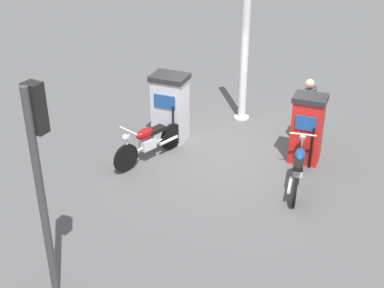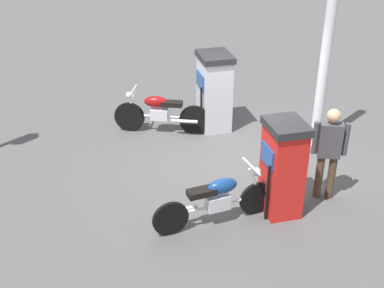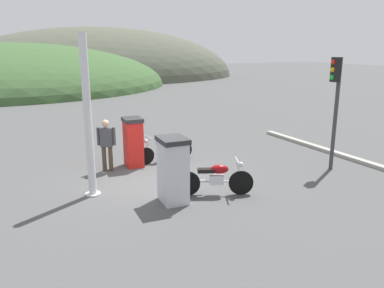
# 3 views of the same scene
# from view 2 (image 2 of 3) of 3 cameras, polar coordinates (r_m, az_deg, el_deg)

# --- Properties ---
(ground_plane) EXTENTS (120.00, 120.00, 0.00)m
(ground_plane) POSITION_cam_2_polar(r_m,az_deg,el_deg) (9.51, 4.74, -2.25)
(ground_plane) COLOR #4C4C4C
(fuel_pump_near) EXTENTS (0.72, 0.86, 1.65)m
(fuel_pump_near) POSITION_cam_2_polar(r_m,az_deg,el_deg) (10.56, 2.55, 6.08)
(fuel_pump_near) COLOR silver
(fuel_pump_near) RESTS_ON ground
(fuel_pump_far) EXTENTS (0.64, 0.73, 1.58)m
(fuel_pump_far) POSITION_cam_2_polar(r_m,az_deg,el_deg) (7.90, 10.31, -2.68)
(fuel_pump_far) COLOR red
(fuel_pump_far) RESTS_ON ground
(motorcycle_near_pump) EXTENTS (1.89, 0.94, 0.96)m
(motorcycle_near_pump) POSITION_cam_2_polar(r_m,az_deg,el_deg) (10.47, -3.67, 3.68)
(motorcycle_near_pump) COLOR black
(motorcycle_near_pump) RESTS_ON ground
(motorcycle_far_pump) EXTENTS (2.01, 0.56, 0.92)m
(motorcycle_far_pump) POSITION_cam_2_polar(r_m,az_deg,el_deg) (7.68, 2.88, -6.24)
(motorcycle_far_pump) COLOR black
(motorcycle_far_pump) RESTS_ON ground
(attendant_person) EXTENTS (0.56, 0.33, 1.62)m
(attendant_person) POSITION_cam_2_polar(r_m,az_deg,el_deg) (8.35, 15.43, -0.51)
(attendant_person) COLOR #473828
(attendant_person) RESTS_ON ground
(canopy_support_pole) EXTENTS (0.40, 0.40, 4.11)m
(canopy_support_pole) POSITION_cam_2_polar(r_m,az_deg,el_deg) (9.76, 15.13, 10.39)
(canopy_support_pole) COLOR silver
(canopy_support_pole) RESTS_ON ground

